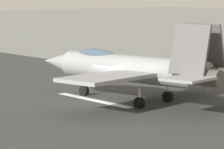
# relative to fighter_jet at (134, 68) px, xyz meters

# --- Properties ---
(ground_plane) EXTENTS (400.00, 400.00, 0.00)m
(ground_plane) POSITION_rel_fighter_jet_xyz_m (1.46, 1.63, -2.40)
(ground_plane) COLOR slate
(runway_strip) EXTENTS (240.00, 26.00, 0.02)m
(runway_strip) POSITION_rel_fighter_jet_xyz_m (1.44, 1.63, -2.39)
(runway_strip) COLOR #313332
(runway_strip) RESTS_ON ground
(fighter_jet) EXTENTS (16.61, 14.40, 5.59)m
(fighter_jet) POSITION_rel_fighter_jet_xyz_m (0.00, 0.00, 0.00)
(fighter_jet) COLOR gray
(fighter_jet) RESTS_ON ground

